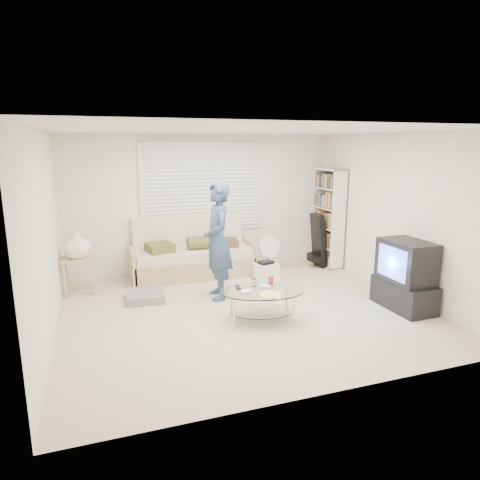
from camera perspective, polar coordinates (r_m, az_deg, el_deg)
name	(u,v)px	position (r m, az deg, el deg)	size (l,w,h in m)	color
ground	(244,310)	(6.20, 0.52, -9.28)	(5.00, 5.00, 0.00)	#C3B397
room_shell	(233,193)	(6.25, -0.93, 6.33)	(5.02, 4.52, 2.51)	silver
window_blinds	(204,187)	(7.90, -4.84, 7.03)	(2.32, 0.08, 1.62)	silver
futon_sofa	(192,256)	(7.73, -6.39, -2.19)	(2.18, 0.88, 1.06)	tan
grey_floor_pillow	(145,296)	(6.71, -12.50, -7.29)	(0.56, 0.56, 0.13)	slate
side_table	(77,247)	(7.12, -20.89, -0.90)	(0.51, 0.41, 1.01)	tan
bookshelf	(328,218)	(8.41, 11.63, 2.93)	(0.30, 0.79, 1.87)	white
guitar_case	(318,244)	(8.32, 10.35, -0.52)	(0.37, 0.38, 1.02)	black
floor_fan	(268,250)	(7.94, 3.78, -1.40)	(0.41, 0.27, 0.68)	white
storage_bin	(266,271)	(7.56, 3.44, -4.08)	(0.50, 0.39, 0.32)	white
tv_unit	(405,276)	(6.54, 21.16, -4.50)	(0.51, 0.92, 1.00)	black
coffee_table	(262,296)	(5.75, 2.90, -7.51)	(1.26, 0.96, 0.54)	silver
standing_person	(218,241)	(6.44, -2.99, -0.13)	(0.65, 0.43, 1.79)	navy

